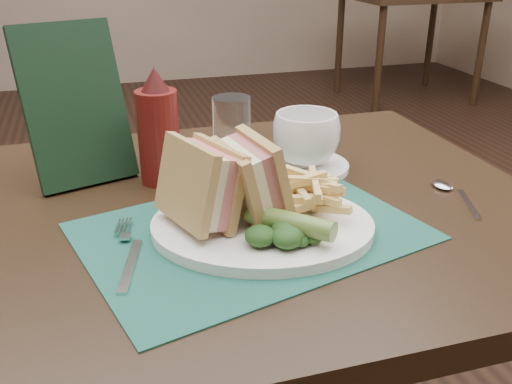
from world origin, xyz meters
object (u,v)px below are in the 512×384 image
plate (262,226)px  check_presenter (75,105)px  saucer (305,166)px  coffee_cup (306,139)px  sandwich_half_b (237,180)px  drinking_glass (232,136)px  placemat (251,231)px  sandwich_half_a (186,187)px  table_bg_right (407,47)px  ketchup_bottle (158,126)px

plate → check_presenter: bearing=147.1°
saucer → coffee_cup: size_ratio=1.32×
sandwich_half_b → check_presenter: check_presenter is taller
coffee_cup → drinking_glass: 0.13m
placemat → plate: plate is taller
coffee_cup → check_presenter: size_ratio=0.44×
sandwich_half_a → sandwich_half_b: size_ratio=1.03×
placemat → check_presenter: bearing=129.1°
table_bg_right → coffee_cup: coffee_cup is taller
plate → table_bg_right: bearing=72.8°
placemat → sandwich_half_b: 0.07m
ketchup_bottle → check_presenter: bearing=158.1°
drinking_glass → check_presenter: check_presenter is taller
check_presenter → placemat: bearing=-68.2°
plate → sandwich_half_a: size_ratio=2.57×
ketchup_bottle → check_presenter: 0.13m
plate → saucer: 0.24m
table_bg_right → sandwich_half_b: size_ratio=7.93×
placemat → ketchup_bottle: (-0.09, 0.21, 0.09)m
sandwich_half_b → check_presenter: size_ratio=0.44×
plate → check_presenter: size_ratio=1.17×
ketchup_bottle → plate: bearing=-64.1°
drinking_glass → ketchup_bottle: ketchup_bottle is taller
placemat → drinking_glass: (0.03, 0.21, 0.06)m
plate → coffee_cup: (0.14, 0.20, 0.05)m
plate → drinking_glass: (0.01, 0.22, 0.06)m
sandwich_half_b → ketchup_bottle: (-0.08, 0.20, 0.02)m
check_presenter → plate: bearing=-66.8°
placemat → ketchup_bottle: bearing=113.1°
coffee_cup → drinking_glass: drinking_glass is taller
sandwich_half_a → ketchup_bottle: bearing=71.6°
table_bg_right → saucer: 3.44m
ketchup_bottle → check_presenter: check_presenter is taller
placemat → sandwich_half_a: size_ratio=3.74×
table_bg_right → sandwich_half_a: (-2.14, -3.03, 0.45)m
sandwich_half_b → coffee_cup: 0.25m
table_bg_right → placemat: size_ratio=2.06×
coffee_cup → sandwich_half_b: bearing=-132.9°
saucer → ketchup_bottle: bearing=175.6°
placemat → coffee_cup: (0.15, 0.19, 0.05)m
sandwich_half_a → saucer: bearing=18.0°
sandwich_half_a → sandwich_half_b: 0.07m
saucer → check_presenter: bearing=169.5°
sandwich_half_a → check_presenter: bearing=96.4°
coffee_cup → ketchup_bottle: size_ratio=0.61×
placemat → coffee_cup: bearing=51.5°
sandwich_half_b → coffee_cup: sandwich_half_b is taller
coffee_cup → check_presenter: bearing=169.5°
table_bg_right → sandwich_half_b: 3.69m
plate → coffee_cup: bearing=71.7°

